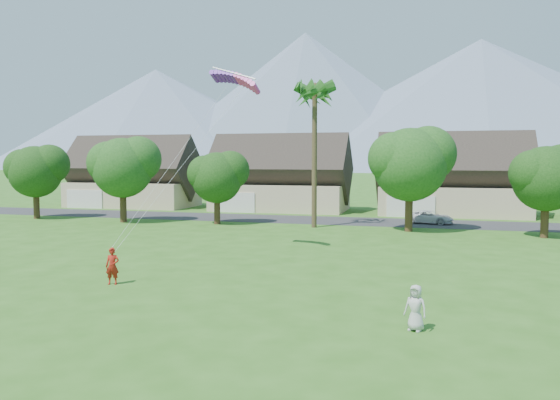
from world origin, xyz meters
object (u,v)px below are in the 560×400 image
(kite_flyer, at_px, (112,266))
(parked_car, at_px, (430,217))
(watcher, at_px, (416,308))
(parafoil_kite, at_px, (237,78))

(kite_flyer, bearing_deg, parked_car, 49.81)
(kite_flyer, relative_size, watcher, 1.09)
(watcher, distance_m, parafoil_kite, 19.94)
(kite_flyer, relative_size, parked_car, 0.42)
(kite_flyer, distance_m, watcher, 14.47)
(kite_flyer, bearing_deg, watcher, -27.02)
(watcher, xyz_separation_m, parked_car, (0.49, 32.39, -0.22))
(parked_car, bearing_deg, parafoil_kite, 162.79)
(watcher, height_order, parked_car, watcher)
(watcher, distance_m, parked_car, 32.39)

